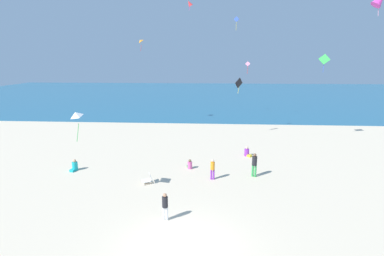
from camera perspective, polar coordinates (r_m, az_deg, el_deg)
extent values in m
plane|color=beige|center=(21.77, 0.56, -7.21)|extent=(120.00, 120.00, 0.00)
cube|color=#236084|center=(64.79, 2.63, 6.68)|extent=(120.00, 60.00, 0.05)
cube|color=white|center=(18.79, -9.07, -10.27)|extent=(0.72, 0.71, 0.03)
cube|color=white|center=(18.74, -8.18, -9.56)|extent=(0.38, 0.58, 0.46)
cylinder|color=#B7B7BC|center=(18.56, -9.45, -10.90)|extent=(0.02, 0.02, 0.17)
cylinder|color=#B7B7BC|center=(19.06, -9.69, -10.24)|extent=(0.02, 0.02, 0.17)
cylinder|color=#D8599E|center=(20.87, -0.43, -7.40)|extent=(0.42, 0.42, 0.50)
sphere|color=brown|center=(20.75, -0.43, -6.52)|extent=(0.20, 0.20, 0.20)
cube|color=green|center=(21.11, -0.58, -7.67)|extent=(0.37, 0.43, 0.15)
cylinder|color=green|center=(19.91, 11.94, -8.28)|extent=(0.14, 0.14, 0.82)
cylinder|color=green|center=(19.87, 12.46, -8.35)|extent=(0.14, 0.14, 0.82)
cylinder|color=black|center=(19.64, 12.31, -6.38)|extent=(0.42, 0.42, 0.61)
sphere|color=brown|center=(19.51, 12.37, -5.26)|extent=(0.22, 0.22, 0.22)
cylinder|color=#19ADB2|center=(22.19, -22.20, -7.02)|extent=(0.46, 0.46, 0.59)
sphere|color=tan|center=(22.06, -22.30, -6.04)|extent=(0.24, 0.24, 0.24)
cube|color=#19ADB2|center=(22.09, -22.52, -7.73)|extent=(0.38, 0.48, 0.17)
cylinder|color=purple|center=(23.91, 10.80, -4.78)|extent=(0.54, 0.54, 0.59)
sphere|color=beige|center=(23.79, 10.84, -3.87)|extent=(0.23, 0.23, 0.23)
cube|color=yellow|center=(23.85, 11.23, -5.38)|extent=(0.51, 0.51, 0.17)
cylinder|color=white|center=(14.70, -5.65, -16.53)|extent=(0.12, 0.12, 0.71)
cylinder|color=white|center=(14.67, -5.01, -16.57)|extent=(0.12, 0.12, 0.71)
cylinder|color=black|center=(14.38, -5.38, -14.40)|extent=(0.29, 0.29, 0.53)
sphere|color=#A87A5B|center=(14.22, -5.42, -13.13)|extent=(0.20, 0.20, 0.20)
cylinder|color=purple|center=(19.10, 4.31, -9.17)|extent=(0.12, 0.12, 0.69)
cylinder|color=purple|center=(19.09, 3.84, -9.17)|extent=(0.12, 0.12, 0.69)
cylinder|color=orange|center=(18.87, 4.11, -7.48)|extent=(0.29, 0.29, 0.52)
sphere|color=beige|center=(18.75, 4.13, -6.50)|extent=(0.19, 0.19, 0.19)
cube|color=green|center=(29.06, 24.78, 12.28)|extent=(0.97, 0.37, 0.95)
cylinder|color=blue|center=(29.07, 24.63, 10.81)|extent=(0.06, 0.07, 0.79)
cube|color=blue|center=(36.20, 8.81, 20.56)|extent=(0.58, 0.25, 0.60)
cylinder|color=yellow|center=(36.12, 8.77, 19.44)|extent=(0.04, 0.04, 1.00)
cone|color=#DB3DA8|center=(25.60, 33.24, 20.53)|extent=(1.11, 0.75, 1.14)
cylinder|color=pink|center=(25.49, 33.02, 18.96)|extent=(0.11, 0.03, 0.69)
pyramid|color=white|center=(15.96, -22.14, 2.49)|extent=(0.87, 0.90, 0.38)
cylinder|color=green|center=(16.16, -21.71, -0.85)|extent=(0.18, 0.15, 0.96)
cone|color=red|center=(37.18, -0.50, 23.51)|extent=(0.90, 0.74, 0.81)
cylinder|color=#DB3DA8|center=(37.10, -0.50, 22.72)|extent=(0.05, 0.04, 0.52)
cube|color=pink|center=(30.64, 11.00, 12.39)|extent=(0.52, 0.14, 0.52)
cylinder|color=red|center=(30.66, 10.95, 11.25)|extent=(0.05, 0.19, 0.85)
pyramid|color=orange|center=(34.44, -10.29, 16.65)|extent=(0.69, 0.81, 0.48)
cylinder|color=red|center=(34.40, -10.11, 15.33)|extent=(0.15, 0.07, 0.69)
cube|color=black|center=(28.86, 9.27, 8.82)|extent=(0.81, 0.77, 1.07)
cylinder|color=yellow|center=(28.92, 9.21, 7.42)|extent=(0.15, 0.12, 0.65)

